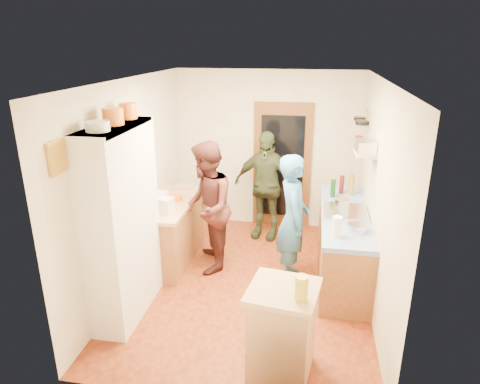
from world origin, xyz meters
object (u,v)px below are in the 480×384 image
(island_base, at_px, (282,333))
(right_counter_base, at_px, (342,244))
(hutch_body, at_px, (123,224))
(person_hob, at_px, (296,220))
(person_left, at_px, (209,206))
(person_back, at_px, (266,185))

(island_base, bearing_deg, right_counter_base, 71.83)
(right_counter_base, distance_m, island_base, 2.11)
(hutch_body, bearing_deg, island_base, -21.02)
(right_counter_base, relative_size, person_hob, 1.28)
(island_base, bearing_deg, person_hob, 89.03)
(hutch_body, xyz_separation_m, person_left, (0.69, 1.17, -0.20))
(person_left, distance_m, person_back, 1.28)
(island_base, bearing_deg, person_back, 99.49)
(hutch_body, distance_m, person_back, 2.65)
(person_left, xyz_separation_m, person_back, (0.65, 1.10, -0.03))
(person_back, bearing_deg, island_base, -69.00)
(person_left, bearing_deg, person_back, 137.55)
(person_hob, height_order, person_left, person_left)
(person_back, bearing_deg, hutch_body, -109.07)
(hutch_body, relative_size, right_counter_base, 1.00)
(person_hob, bearing_deg, person_back, 14.03)
(island_base, bearing_deg, person_left, 121.44)
(person_back, bearing_deg, right_counter_base, -28.55)
(hutch_body, bearing_deg, person_hob, 27.93)
(right_counter_base, xyz_separation_m, island_base, (-0.66, -2.01, 0.01))
(island_base, relative_size, person_hob, 0.50)
(island_base, xyz_separation_m, person_back, (-0.50, 2.98, 0.44))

